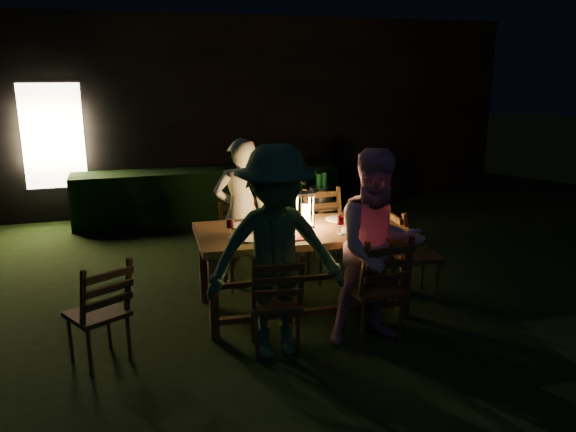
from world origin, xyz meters
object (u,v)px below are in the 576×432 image
object	(u,v)px
person_opp_right	(378,249)
chair_near_left	(275,319)
chair_near_right	(374,306)
chair_end	(413,269)
chair_spare	(100,331)
lantern	(305,211)
chair_far_right	(329,251)
bottle_table	(277,216)
dining_table	(302,237)
person_opp_left	(276,253)
chair_far_left	(243,261)
side_table	(321,210)
bottle_bucket_b	(324,191)
person_house_side	(242,213)
ice_bucket	(321,195)
bottle_bucket_a	(319,192)

from	to	relation	value
person_opp_right	chair_near_left	bearing A→B (deg)	176.81
chair_near_right	chair_end	xyz separation A→B (m)	(0.81, 0.74, -0.00)
chair_spare	lantern	bearing A→B (deg)	-12.68
chair_far_right	bottle_table	xyz separation A→B (m)	(-0.83, -0.74, 0.67)
dining_table	chair_spare	bearing A→B (deg)	-161.93
chair_far_right	chair_end	xyz separation A→B (m)	(0.65, -0.80, -0.01)
chair_spare	person_opp_left	xyz separation A→B (m)	(1.43, -0.26, 0.61)
chair_far_left	side_table	xyz separation A→B (m)	(1.19, 0.76, 0.32)
bottle_table	bottle_bucket_b	xyz separation A→B (m)	(1.07, 1.58, -0.14)
bottle_table	chair_spare	bearing A→B (deg)	-161.54
person_house_side	bottle_table	distance (m)	0.86
chair_end	ice_bucket	world-z (taller)	chair_end
chair_near_left	ice_bucket	xyz separation A→B (m)	(1.25, 2.30, 0.51)
chair_far_left	chair_far_right	distance (m)	1.00
chair_near_left	chair_end	xyz separation A→B (m)	(1.71, 0.71, 0.02)
bottle_table	bottle_bucket_a	bearing A→B (deg)	57.17
dining_table	chair_near_left	distance (m)	1.01
chair_near_left	person_house_side	size ratio (longest dim) A/B	0.58
lantern	bottle_table	bearing A→B (deg)	-172.69
lantern	bottle_bucket_b	xyz separation A→B (m)	(0.76, 1.54, -0.16)
chair_far_left	chair_spare	distance (m)	2.00
chair_near_right	bottle_table	bearing A→B (deg)	126.54
person_house_side	lantern	world-z (taller)	person_house_side
dining_table	bottle_bucket_a	xyz separation A→B (m)	(0.72, 1.51, 0.08)
chair_far_right	chair_spare	size ratio (longest dim) A/B	1.11
side_table	bottle_bucket_a	world-z (taller)	bottle_bucket_a
chair_spare	bottle_bucket_b	size ratio (longest dim) A/B	2.96
chair_near_right	bottle_bucket_a	world-z (taller)	chair_near_right
person_opp_left	ice_bucket	distance (m)	2.66
bottle_bucket_a	bottle_bucket_b	world-z (taller)	same
chair_near_left	person_house_side	xyz separation A→B (m)	(0.06, 1.59, 0.54)
person_opp_right	chair_far_right	bearing A→B (deg)	86.48
bottle_table	ice_bucket	size ratio (longest dim) A/B	0.93
dining_table	ice_bucket	distance (m)	1.73
chair_far_left	chair_end	xyz separation A→B (m)	(1.65, -0.83, 0.02)
chair_far_right	person_house_side	bearing A→B (deg)	-8.54
chair_near_right	bottle_bucket_b	bearing A→B (deg)	76.98
person_house_side	bottle_table	bearing A→B (deg)	103.71
chair_far_left	bottle_bucket_a	distance (m)	1.46
chair_far_left	person_opp_right	xyz separation A→B (m)	(0.84, -1.62, 0.57)
chair_far_left	bottle_bucket_b	bearing A→B (deg)	-149.48
ice_bucket	bottle_bucket_b	world-z (taller)	bottle_bucket_b
person_opp_left	ice_bucket	size ratio (longest dim) A/B	5.99
chair_near_left	person_opp_right	world-z (taller)	person_opp_right
dining_table	bottle_bucket_a	distance (m)	1.67
chair_spare	bottle_bucket_a	bearing A→B (deg)	8.48
dining_table	ice_bucket	world-z (taller)	ice_bucket
dining_table	person_opp_left	xyz separation A→B (m)	(-0.48, -0.80, 0.13)
chair_spare	side_table	world-z (taller)	chair_spare
chair_near_right	chair_near_left	bearing A→B (deg)	174.13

